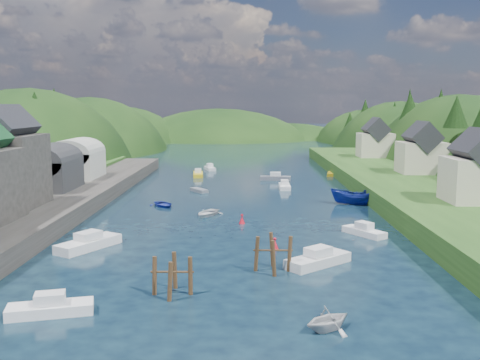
{
  "coord_description": "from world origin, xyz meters",
  "views": [
    {
      "loc": [
        0.86,
        -38.17,
        13.3
      ],
      "look_at": [
        0.0,
        28.0,
        4.0
      ],
      "focal_mm": 40.0,
      "sensor_mm": 36.0,
      "label": 1
    }
  ],
  "objects_px": {
    "channel_buoy_far": "(242,219)",
    "piling_cluster_far": "(273,257)",
    "piling_cluster_near": "(172,279)",
    "channel_buoy_near": "(275,244)"
  },
  "relations": [
    {
      "from": "piling_cluster_far",
      "to": "channel_buoy_near",
      "type": "relative_size",
      "value": 3.16
    },
    {
      "from": "channel_buoy_far",
      "to": "piling_cluster_far",
      "type": "bearing_deg",
      "value": -81.36
    },
    {
      "from": "channel_buoy_near",
      "to": "piling_cluster_far",
      "type": "bearing_deg",
      "value": -94.37
    },
    {
      "from": "piling_cluster_far",
      "to": "piling_cluster_near",
      "type": "bearing_deg",
      "value": -143.42
    },
    {
      "from": "channel_buoy_far",
      "to": "piling_cluster_near",
      "type": "bearing_deg",
      "value": -101.61
    },
    {
      "from": "channel_buoy_far",
      "to": "channel_buoy_near",
      "type": "bearing_deg",
      "value": -73.56
    },
    {
      "from": "piling_cluster_near",
      "to": "channel_buoy_far",
      "type": "relative_size",
      "value": 3.04
    },
    {
      "from": "piling_cluster_far",
      "to": "channel_buoy_far",
      "type": "height_order",
      "value": "piling_cluster_far"
    },
    {
      "from": "piling_cluster_far",
      "to": "channel_buoy_near",
      "type": "distance_m",
      "value": 6.78
    },
    {
      "from": "piling_cluster_near",
      "to": "piling_cluster_far",
      "type": "distance_m",
      "value": 9.16
    }
  ]
}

